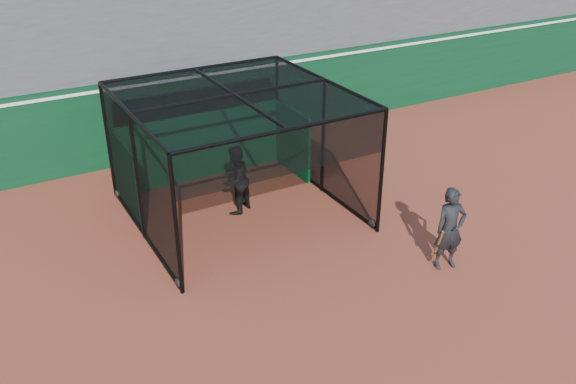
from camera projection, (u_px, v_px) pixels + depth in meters
ground at (296, 305)px, 12.16m from camera, size 120.00×120.00×0.00m
outfield_wall at (153, 116)px, 18.15m from camera, size 50.00×0.50×2.50m
batting_cage at (237, 156)px, 14.85m from camera, size 5.06×5.10×3.11m
batter at (235, 180)px, 15.17m from camera, size 1.09×1.02×1.79m
on_deck_player at (450, 229)px, 12.96m from camera, size 0.77×0.59×1.88m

